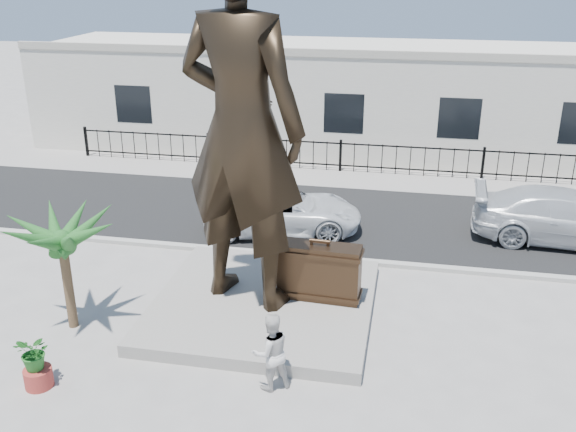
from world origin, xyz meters
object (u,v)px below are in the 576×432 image
statue (242,128)px  car_white (283,210)px  suitcase (319,272)px  tourist (271,352)px

statue → car_white: bearing=-72.7°
suitcase → car_white: suitcase is taller
suitcase → statue: bearing=-168.2°
statue → suitcase: 3.91m
statue → car_white: size_ratio=1.71×
statue → tourist: size_ratio=5.12×
suitcase → tourist: suitcase is taller
suitcase → tourist: (-0.46, -3.27, -0.17)m
car_white → suitcase: bearing=-168.6°
suitcase → car_white: size_ratio=0.40×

